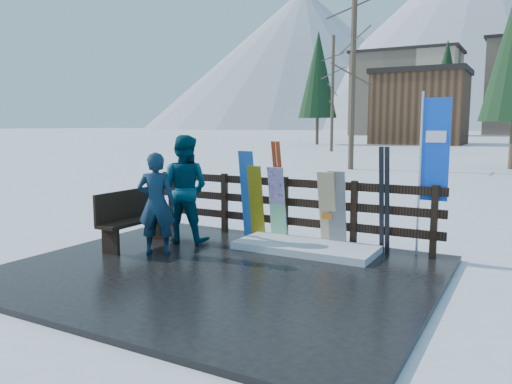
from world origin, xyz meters
The scene contains 16 objects.
ground centered at (0.00, 0.00, 0.00)m, with size 700.00×700.00×0.00m, color white.
deck centered at (0.00, 0.00, 0.04)m, with size 6.00×5.00×0.08m, color black.
fence centered at (0.00, 2.20, 0.74)m, with size 5.60×0.10×1.15m.
snow_patch centered at (0.68, 1.60, 0.14)m, with size 2.33×1.00×0.12m, color white.
bench centered at (-2.08, 0.48, 0.60)m, with size 0.41×1.50×0.97m.
snowboard_0 centered at (-0.64, 1.98, 0.89)m, with size 0.30×0.03×1.63m, color blue.
snowboard_1 centered at (-0.04, 1.98, 0.75)m, with size 0.30×0.03×1.36m, color silver.
snowboard_2 centered at (-0.47, 1.98, 0.76)m, with size 0.27×0.03×1.37m, color yellow.
snowboard_3 centered at (-0.03, 1.98, 0.76)m, with size 0.28×0.03×1.38m, color white.
snowboard_4 centered at (1.08, 1.98, 0.74)m, with size 0.30×0.03×1.33m, color black.
snowboard_5 centered at (0.91, 1.98, 0.73)m, with size 0.30×0.03×1.33m, color silver.
ski_pair_a centered at (-0.04, 2.05, 0.98)m, with size 0.16×0.37×1.80m.
ski_pair_b centered at (1.85, 2.05, 0.95)m, with size 0.17×0.26×1.74m.
rental_flag centered at (2.51, 2.25, 1.69)m, with size 0.45×0.04×2.60m.
person_front centered at (-1.35, 0.26, 0.91)m, with size 0.60×0.40×1.65m, color #163C4F.
person_back centered at (-1.51, 1.19, 1.03)m, with size 0.93×0.72×1.91m, color #063E54.
Camera 1 is at (3.89, -5.88, 2.15)m, focal length 35.00 mm.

